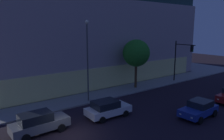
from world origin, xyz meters
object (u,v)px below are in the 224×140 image
modern_building (69,33)px  street_lamp_sidewalk (87,52)px  car_white (107,108)px  car_blue (199,109)px  car_grey (39,123)px  sidewalk_tree (136,53)px  traffic_light_far_corner (181,55)px

modern_building → street_lamp_sidewalk: bearing=-110.9°
car_white → car_blue: car_white is taller
car_grey → car_blue: (13.25, -5.87, -0.07)m
sidewalk_tree → car_white: bearing=-147.5°
car_white → car_blue: (6.87, -5.30, -0.01)m
street_lamp_sidewalk → car_grey: 9.61m
car_grey → modern_building: bearing=58.1°
modern_building → car_grey: modern_building is taller
sidewalk_tree → traffic_light_far_corner: bearing=-12.2°
sidewalk_tree → car_grey: size_ratio=1.45×
traffic_light_far_corner → car_blue: (-9.87, -9.38, -3.44)m
modern_building → traffic_light_far_corner: size_ratio=5.74×
sidewalk_tree → street_lamp_sidewalk: bearing=-173.3°
modern_building → traffic_light_far_corner: bearing=-65.6°
traffic_light_far_corner → car_grey: size_ratio=1.36×
street_lamp_sidewalk → car_grey: street_lamp_sidewalk is taller
car_white → sidewalk_tree: bearing=32.5°
modern_building → car_white: (-7.91, -23.54, -6.53)m
traffic_light_far_corner → car_white: (-16.74, -4.08, -3.43)m
traffic_light_far_corner → sidewalk_tree: bearing=167.8°
traffic_light_far_corner → car_white: traffic_light_far_corner is taller
traffic_light_far_corner → street_lamp_sidewalk: bearing=177.5°
sidewalk_tree → car_blue: 12.00m
traffic_light_far_corner → street_lamp_sidewalk: size_ratio=0.69×
traffic_light_far_corner → car_white: bearing=-166.3°
modern_building → car_grey: 27.82m
street_lamp_sidewalk → sidewalk_tree: street_lamp_sidewalk is taller
sidewalk_tree → car_white: size_ratio=1.54×
street_lamp_sidewalk → car_white: (-0.76, -4.78, -4.92)m
car_grey → car_white: car_grey is taller
sidewalk_tree → car_grey: 16.76m
modern_building → car_grey: bearing=-121.9°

